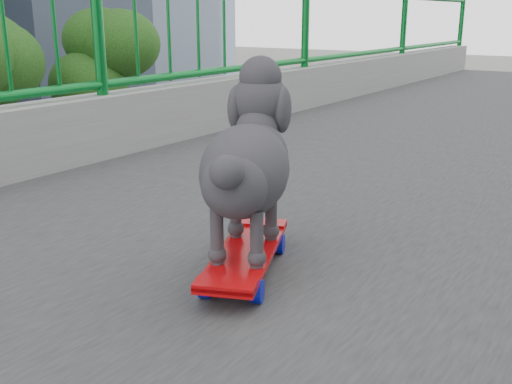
% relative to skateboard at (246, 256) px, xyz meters
% --- Properties ---
extents(skateboard, '(0.33, 0.53, 0.07)m').
position_rel_skateboard_xyz_m(skateboard, '(0.00, 0.00, 0.00)').
color(skateboard, red).
rests_on(skateboard, footbridge).
extents(poodle, '(0.35, 0.51, 0.46)m').
position_rel_skateboard_xyz_m(poodle, '(-0.01, 0.03, 0.26)').
color(poodle, '#28262B').
rests_on(poodle, skateboard).
extents(car_7, '(1.88, 4.62, 1.34)m').
position_rel_skateboard_xyz_m(car_7, '(-12.43, 11.38, -6.38)').
color(car_7, '#9D9CA1').
rests_on(car_7, ground).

